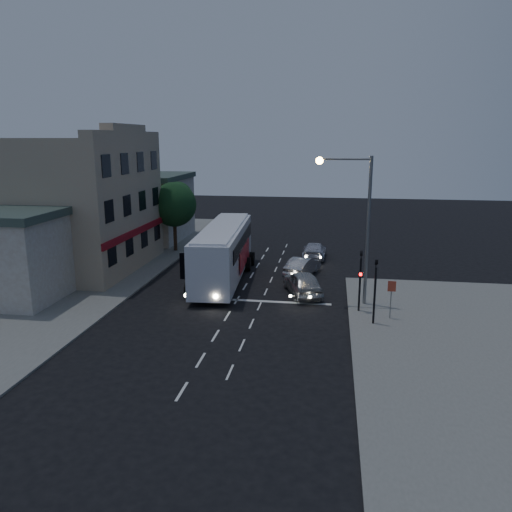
% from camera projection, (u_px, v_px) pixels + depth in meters
% --- Properties ---
extents(ground, '(120.00, 120.00, 0.00)m').
position_uv_depth(ground, '(231.00, 310.00, 30.03)').
color(ground, black).
extents(sidewalk_near, '(12.00, 24.00, 0.12)m').
position_uv_depth(sidewalk_near, '(476.00, 350.00, 24.25)').
color(sidewalk_near, slate).
rests_on(sidewalk_near, ground).
extents(sidewalk_far, '(12.00, 50.00, 0.12)m').
position_uv_depth(sidewalk_far, '(91.00, 268.00, 39.63)').
color(sidewalk_far, slate).
rests_on(sidewalk_far, ground).
extents(road_markings, '(8.00, 30.55, 0.01)m').
position_uv_depth(road_markings, '(260.00, 295.00, 33.02)').
color(road_markings, silver).
rests_on(road_markings, ground).
extents(tour_bus, '(3.52, 13.12, 3.98)m').
position_uv_depth(tour_bus, '(224.00, 251.00, 36.10)').
color(tour_bus, white).
rests_on(tour_bus, ground).
extents(car_suv, '(3.19, 5.05, 1.60)m').
position_uv_depth(car_suv, '(303.00, 283.00, 32.89)').
color(car_suv, '#ADADAD').
rests_on(car_suv, ground).
extents(car_sedan_a, '(2.70, 4.48, 1.39)m').
position_uv_depth(car_sedan_a, '(302.00, 266.00, 37.57)').
color(car_sedan_a, '#9E9EA3').
rests_on(car_sedan_a, ground).
extents(car_sedan_b, '(1.99, 4.69, 1.35)m').
position_uv_depth(car_sedan_b, '(314.00, 250.00, 42.97)').
color(car_sedan_b, silver).
rests_on(car_sedan_b, ground).
extents(traffic_signal_main, '(0.25, 0.35, 4.10)m').
position_uv_depth(traffic_signal_main, '(360.00, 273.00, 29.09)').
color(traffic_signal_main, black).
rests_on(traffic_signal_main, sidewalk_near).
extents(traffic_signal_side, '(0.18, 0.15, 4.10)m').
position_uv_depth(traffic_signal_side, '(375.00, 283.00, 27.09)').
color(traffic_signal_side, black).
rests_on(traffic_signal_side, sidewalk_near).
extents(regulatory_sign, '(0.45, 0.12, 2.20)m').
position_uv_depth(regulatory_sign, '(391.00, 293.00, 28.06)').
color(regulatory_sign, slate).
rests_on(regulatory_sign, sidewalk_near).
extents(streetlight, '(3.32, 0.44, 9.00)m').
position_uv_depth(streetlight, '(358.00, 213.00, 29.74)').
color(streetlight, slate).
rests_on(streetlight, sidewalk_near).
extents(main_building, '(10.12, 12.00, 11.00)m').
position_uv_depth(main_building, '(74.00, 204.00, 38.59)').
color(main_building, tan).
rests_on(main_building, sidewalk_far).
extents(low_building_south, '(7.40, 5.40, 5.70)m').
position_uv_depth(low_building_south, '(0.00, 255.00, 30.99)').
color(low_building_south, '#A79A8A').
rests_on(low_building_south, sidewalk_far).
extents(low_building_north, '(9.40, 9.40, 6.50)m').
position_uv_depth(low_building_north, '(139.00, 206.00, 50.47)').
color(low_building_north, '#A79A8A').
rests_on(low_building_north, sidewalk_far).
extents(street_tree, '(4.00, 4.00, 6.20)m').
position_uv_depth(street_tree, '(174.00, 202.00, 44.65)').
color(street_tree, black).
rests_on(street_tree, sidewalk_far).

